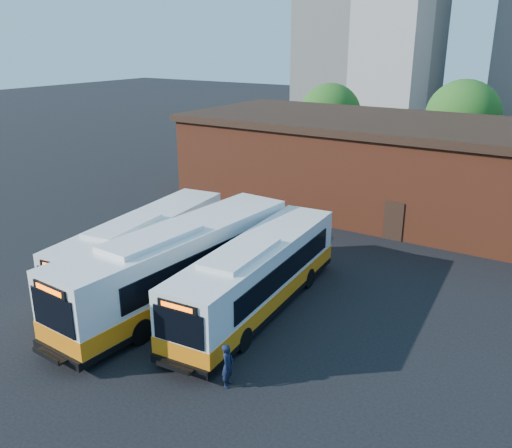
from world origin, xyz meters
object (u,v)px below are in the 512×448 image
Objects in this scene: transit_worker at (228,365)px; bus_west at (144,249)px; bus_midwest at (180,267)px; bus_mideast at (257,278)px.

bus_west is at bearing 43.85° from transit_worker.
bus_midwest is 3.66m from bus_mideast.
transit_worker is at bearing -32.96° from bus_midwest.
bus_mideast reaches higher than bus_west.
transit_worker is (5.69, -4.15, -0.88)m from bus_midwest.
bus_midwest is at bearing -26.13° from bus_west.
bus_mideast is (3.43, 1.27, -0.18)m from bus_midwest.
bus_mideast is (6.85, 0.09, 0.02)m from bus_west.
bus_midwest is (3.42, -1.17, 0.20)m from bus_west.
transit_worker is at bearing -72.03° from bus_mideast.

